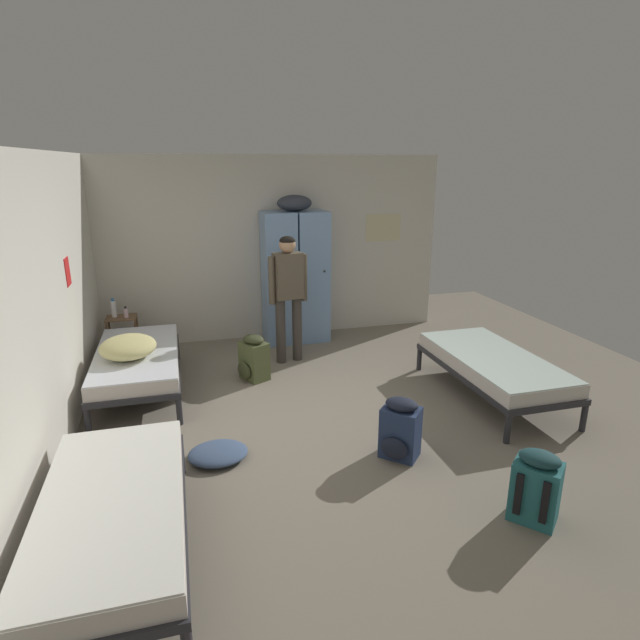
% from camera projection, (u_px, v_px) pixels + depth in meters
% --- Properties ---
extents(ground_plane, '(8.68, 8.68, 0.00)m').
position_uv_depth(ground_plane, '(327.00, 416.00, 5.32)').
color(ground_plane, gray).
extents(room_backdrop, '(4.97, 5.48, 2.60)m').
position_uv_depth(room_backdrop, '(186.00, 273.00, 5.83)').
color(room_backdrop, beige).
rests_on(room_backdrop, ground_plane).
extents(locker_bank, '(0.90, 0.55, 2.07)m').
position_uv_depth(locker_bank, '(295.00, 274.00, 7.34)').
color(locker_bank, '#7A9ECC').
rests_on(locker_bank, ground_plane).
extents(shelf_unit, '(0.38, 0.30, 0.57)m').
position_uv_depth(shelf_unit, '(123.00, 333.00, 6.79)').
color(shelf_unit, brown).
rests_on(shelf_unit, ground_plane).
extents(bed_left_rear, '(0.90, 1.90, 0.49)m').
position_uv_depth(bed_left_rear, '(138.00, 360.00, 5.79)').
color(bed_left_rear, '#28282D').
rests_on(bed_left_rear, ground_plane).
extents(bed_right, '(0.90, 1.90, 0.49)m').
position_uv_depth(bed_right, '(493.00, 364.00, 5.66)').
color(bed_right, '#28282D').
rests_on(bed_right, ground_plane).
extents(bed_left_front, '(0.90, 1.90, 0.49)m').
position_uv_depth(bed_left_front, '(112.00, 511.00, 3.29)').
color(bed_left_front, '#28282D').
rests_on(bed_left_front, ground_plane).
extents(bedding_heap, '(0.59, 0.66, 0.22)m').
position_uv_depth(bedding_heap, '(128.00, 347.00, 5.56)').
color(bedding_heap, '#D1C67F').
rests_on(bedding_heap, bed_left_rear).
extents(person_traveler, '(0.51, 0.26, 1.63)m').
position_uv_depth(person_traveler, '(288.00, 288.00, 6.52)').
color(person_traveler, '#3D3833').
rests_on(person_traveler, ground_plane).
extents(water_bottle, '(0.07, 0.07, 0.25)m').
position_uv_depth(water_bottle, '(114.00, 309.00, 6.69)').
color(water_bottle, white).
rests_on(water_bottle, shelf_unit).
extents(lotion_bottle, '(0.06, 0.06, 0.15)m').
position_uv_depth(lotion_bottle, '(126.00, 313.00, 6.69)').
color(lotion_bottle, beige).
rests_on(lotion_bottle, shelf_unit).
extents(backpack_navy, '(0.42, 0.42, 0.55)m').
position_uv_depth(backpack_navy, '(400.00, 430.00, 4.52)').
color(backpack_navy, navy).
rests_on(backpack_navy, ground_plane).
extents(backpack_teal, '(0.42, 0.41, 0.55)m').
position_uv_depth(backpack_teal, '(536.00, 487.00, 3.72)').
color(backpack_teal, '#23666B').
rests_on(backpack_teal, ground_plane).
extents(backpack_olive, '(0.41, 0.39, 0.55)m').
position_uv_depth(backpack_olive, '(253.00, 359.00, 6.15)').
color(backpack_olive, '#566038').
rests_on(backpack_olive, ground_plane).
extents(clothes_pile_denim, '(0.52, 0.45, 0.10)m').
position_uv_depth(clothes_pile_denim, '(218.00, 453.00, 4.54)').
color(clothes_pile_denim, '#42567A').
rests_on(clothes_pile_denim, ground_plane).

